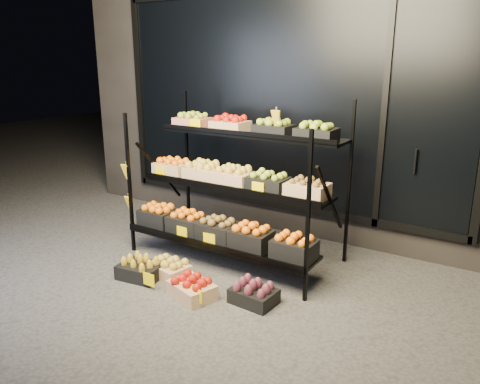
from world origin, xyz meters
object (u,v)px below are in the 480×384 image
Objects in this scene: display_rack at (231,186)px; floor_crate_left at (170,268)px; floor_crate_midright at (192,287)px; floor_crate_midleft at (140,269)px.

floor_crate_left is (-0.25, -0.69, -0.70)m from display_rack.
floor_crate_left is at bearing -110.16° from display_rack.
floor_crate_left is 0.89× the size of floor_crate_midright.
floor_crate_midleft is (-0.22, -0.17, 0.01)m from floor_crate_left.
floor_crate_midright is (0.18, -0.90, -0.69)m from display_rack.
display_rack is 4.98× the size of floor_crate_midleft.
floor_crate_midright is at bearing -78.95° from display_rack.
floor_crate_midleft is at bearing -118.82° from display_rack.
floor_crate_left is 0.94× the size of floor_crate_midleft.
display_rack is 4.75× the size of floor_crate_midright.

